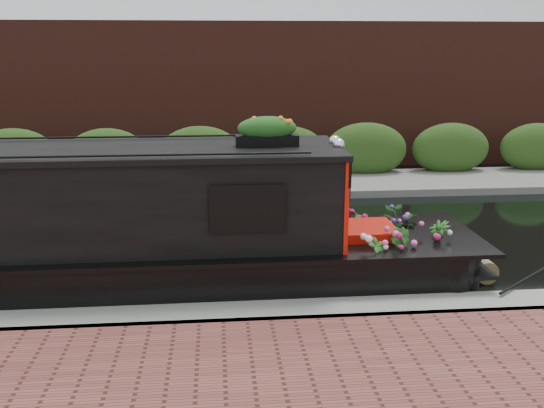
{
  "coord_description": "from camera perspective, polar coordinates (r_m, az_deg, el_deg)",
  "views": [
    {
      "loc": [
        0.52,
        -10.07,
        3.36
      ],
      "look_at": [
        1.4,
        -0.6,
        0.86
      ],
      "focal_mm": 40.0,
      "sensor_mm": 36.0,
      "label": 1
    }
  ],
  "objects": [
    {
      "name": "far_bank_path",
      "position": [
        14.67,
        -7.21,
        1.35
      ],
      "size": [
        40.0,
        2.4,
        0.34
      ],
      "primitive_type": "cube",
      "color": "slate",
      "rests_on": "ground"
    },
    {
      "name": "near_bank_coping",
      "position": [
        7.57,
        -8.9,
        -11.81
      ],
      "size": [
        40.0,
        0.6,
        0.5
      ],
      "primitive_type": "cube",
      "color": "gray",
      "rests_on": "ground"
    },
    {
      "name": "far_brick_wall",
      "position": [
        17.6,
        -6.92,
        3.6
      ],
      "size": [
        40.0,
        1.0,
        8.0
      ],
      "primitive_type": "cube",
      "color": "#4C2219",
      "rests_on": "ground"
    },
    {
      "name": "rope_fender",
      "position": [
        9.46,
        19.24,
        -5.87
      ],
      "size": [
        0.34,
        0.35,
        0.34
      ],
      "primitive_type": "cylinder",
      "rotation": [
        1.57,
        0.0,
        0.0
      ],
      "color": "olive",
      "rests_on": "ground"
    },
    {
      "name": "ground",
      "position": [
        10.63,
        -7.87,
        -3.86
      ],
      "size": [
        80.0,
        80.0,
        0.0
      ],
      "primitive_type": "plane",
      "color": "black",
      "rests_on": "ground"
    },
    {
      "name": "narrowboat",
      "position": [
        8.72,
        -20.08,
        -3.36
      ],
      "size": [
        11.3,
        2.03,
        2.66
      ],
      "rotation": [
        0.0,
        0.0,
        0.0
      ],
      "color": "black",
      "rests_on": "ground"
    },
    {
      "name": "far_hedge",
      "position": [
        15.54,
        -7.11,
        2.11
      ],
      "size": [
        40.0,
        1.1,
        2.8
      ],
      "primitive_type": "cube",
      "color": "#294918",
      "rests_on": "ground"
    }
  ]
}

